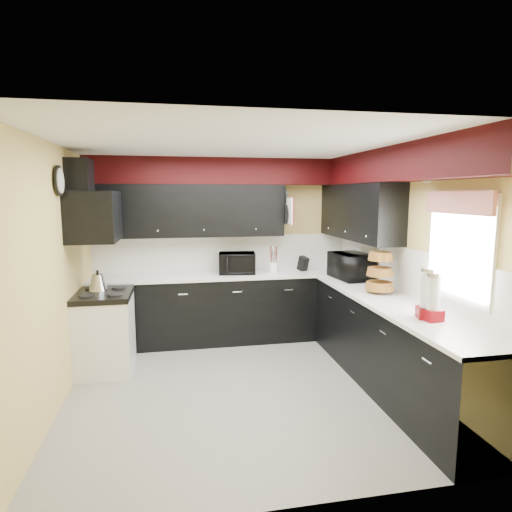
{
  "coord_description": "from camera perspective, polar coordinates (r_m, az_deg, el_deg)",
  "views": [
    {
      "loc": [
        -0.68,
        -4.23,
        2.02
      ],
      "look_at": [
        0.28,
        0.81,
        1.28
      ],
      "focal_mm": 30.0,
      "sensor_mm": 36.0,
      "label": 1
    }
  ],
  "objects": [
    {
      "name": "ground",
      "position": [
        4.74,
        -1.54,
        -17.03
      ],
      "size": [
        3.6,
        3.6,
        0.0
      ],
      "primitive_type": "plane",
      "color": "gray",
      "rests_on": "ground"
    },
    {
      "name": "wall_back",
      "position": [
        6.11,
        -4.32,
        0.98
      ],
      "size": [
        3.6,
        0.06,
        2.5
      ],
      "primitive_type": "cube",
      "color": "#E0C666",
      "rests_on": "ground"
    },
    {
      "name": "wall_right",
      "position": [
        4.96,
        19.37,
        -1.17
      ],
      "size": [
        0.06,
        3.6,
        2.5
      ],
      "primitive_type": "cube",
      "color": "#E0C666",
      "rests_on": "ground"
    },
    {
      "name": "wall_left",
      "position": [
        4.44,
        -25.22,
        -2.56
      ],
      "size": [
        0.06,
        3.6,
        2.5
      ],
      "primitive_type": "cube",
      "color": "#E0C666",
      "rests_on": "ground"
    },
    {
      "name": "ceiling",
      "position": [
        4.31,
        -1.68,
        14.62
      ],
      "size": [
        3.6,
        3.6,
        0.06
      ],
      "primitive_type": "cube",
      "color": "white",
      "rests_on": "wall_back"
    },
    {
      "name": "cab_back",
      "position": [
        5.98,
        -3.9,
        -7.01
      ],
      "size": [
        3.6,
        0.6,
        0.9
      ],
      "primitive_type": "cube",
      "color": "black",
      "rests_on": "ground"
    },
    {
      "name": "cab_right",
      "position": [
        4.76,
        17.56,
        -11.43
      ],
      "size": [
        0.6,
        3.0,
        0.9
      ],
      "primitive_type": "cube",
      "color": "black",
      "rests_on": "ground"
    },
    {
      "name": "counter_back",
      "position": [
        5.87,
        -3.95,
        -2.58
      ],
      "size": [
        3.62,
        0.64,
        0.04
      ],
      "primitive_type": "cube",
      "color": "white",
      "rests_on": "cab_back"
    },
    {
      "name": "counter_right",
      "position": [
        4.63,
        17.81,
        -5.93
      ],
      "size": [
        0.64,
        3.02,
        0.04
      ],
      "primitive_type": "cube",
      "color": "white",
      "rests_on": "cab_right"
    },
    {
      "name": "splash_back",
      "position": [
        6.11,
        -4.3,
        0.41
      ],
      "size": [
        3.6,
        0.02,
        0.5
      ],
      "primitive_type": "cube",
      "color": "white",
      "rests_on": "counter_back"
    },
    {
      "name": "splash_right",
      "position": [
        4.97,
        19.24,
        -1.85
      ],
      "size": [
        0.02,
        3.6,
        0.5
      ],
      "primitive_type": "cube",
      "color": "white",
      "rests_on": "counter_right"
    },
    {
      "name": "upper_back",
      "position": [
        5.86,
        -9.07,
        5.98
      ],
      "size": [
        2.6,
        0.35,
        0.7
      ],
      "primitive_type": "cube",
      "color": "black",
      "rests_on": "wall_back"
    },
    {
      "name": "upper_right",
      "position": [
        5.63,
        13.48,
        5.77
      ],
      "size": [
        0.35,
        1.8,
        0.7
      ],
      "primitive_type": "cube",
      "color": "black",
      "rests_on": "wall_right"
    },
    {
      "name": "soffit_back",
      "position": [
        5.89,
        -4.23,
        11.18
      ],
      "size": [
        3.6,
        0.36,
        0.35
      ],
      "primitive_type": "cube",
      "color": "black",
      "rests_on": "wall_back"
    },
    {
      "name": "soffit_right",
      "position": [
        4.67,
        19.19,
        11.53
      ],
      "size": [
        0.36,
        3.24,
        0.35
      ],
      "primitive_type": "cube",
      "color": "black",
      "rests_on": "wall_right"
    },
    {
      "name": "stove",
      "position": [
        5.29,
        -19.46,
        -9.75
      ],
      "size": [
        0.6,
        0.75,
        0.86
      ],
      "primitive_type": "cube",
      "color": "white",
      "rests_on": "ground"
    },
    {
      "name": "cooktop",
      "position": [
        5.17,
        -19.7,
        -4.89
      ],
      "size": [
        0.62,
        0.77,
        0.06
      ],
      "primitive_type": "cube",
      "color": "black",
      "rests_on": "stove"
    },
    {
      "name": "hood",
      "position": [
        5.06,
        -20.75,
        4.98
      ],
      "size": [
        0.5,
        0.78,
        0.55
      ],
      "primitive_type": "cube",
      "color": "black",
      "rests_on": "wall_left"
    },
    {
      "name": "hood_duct",
      "position": [
        5.08,
        -22.46,
        9.65
      ],
      "size": [
        0.24,
        0.4,
        0.4
      ],
      "primitive_type": "cube",
      "color": "black",
      "rests_on": "wall_left"
    },
    {
      "name": "window",
      "position": [
        4.17,
        25.58,
        0.94
      ],
      "size": [
        0.03,
        0.86,
        0.96
      ],
      "primitive_type": null,
      "color": "white",
      "rests_on": "wall_right"
    },
    {
      "name": "valance",
      "position": [
        4.11,
        25.31,
        6.46
      ],
      "size": [
        0.04,
        0.88,
        0.2
      ],
      "primitive_type": "cube",
      "color": "red",
      "rests_on": "wall_right"
    },
    {
      "name": "pan_top",
      "position": [
        5.97,
        3.8,
        8.03
      ],
      "size": [
        0.03,
        0.22,
        0.4
      ],
      "primitive_type": null,
      "color": "black",
      "rests_on": "upper_back"
    },
    {
      "name": "pan_mid",
      "position": [
        5.85,
        4.1,
        5.57
      ],
      "size": [
        0.03,
        0.28,
        0.46
      ],
      "primitive_type": null,
      "color": "black",
      "rests_on": "upper_back"
    },
    {
      "name": "pan_low",
      "position": [
        6.1,
        3.47,
        5.41
      ],
      "size": [
        0.03,
        0.24,
        0.42
      ],
      "primitive_type": null,
      "color": "black",
      "rests_on": "upper_back"
    },
    {
      "name": "cut_board",
      "position": [
        5.73,
        4.52,
        6.01
      ],
      "size": [
        0.03,
        0.26,
        0.35
      ],
      "primitive_type": "cube",
      "color": "white",
      "rests_on": "upper_back"
    },
    {
      "name": "baskets",
      "position": [
        4.88,
        16.2,
        -2.0
      ],
      "size": [
        0.27,
        0.27,
        0.5
      ],
      "primitive_type": null,
      "color": "brown",
      "rests_on": "upper_right"
    },
    {
      "name": "clock",
      "position": [
        4.61,
        -24.78,
        9.1
      ],
      "size": [
        0.03,
        0.3,
        0.3
      ],
      "primitive_type": null,
      "color": "black",
      "rests_on": "wall_left"
    },
    {
      "name": "deco_plate",
      "position": [
        4.59,
        21.87,
        10.51
      ],
      "size": [
        0.03,
        0.24,
        0.24
      ],
      "primitive_type": null,
      "color": "white",
      "rests_on": "wall_right"
    },
    {
      "name": "toaster_oven",
      "position": [
        5.88,
        -2.55,
        -0.95
      ],
      "size": [
        0.54,
        0.46,
        0.29
      ],
      "primitive_type": "imported",
      "rotation": [
        0.0,
        0.0,
        -0.12
      ],
      "color": "black",
      "rests_on": "counter_back"
    },
    {
      "name": "microwave",
      "position": [
        5.62,
        12.62,
        -1.33
      ],
      "size": [
        0.46,
        0.63,
        0.33
      ],
      "primitive_type": "imported",
      "rotation": [
        0.0,
        0.0,
        1.67
      ],
      "color": "black",
      "rests_on": "counter_right"
    },
    {
      "name": "utensil_crock",
      "position": [
        5.95,
        2.37,
        -1.54
      ],
      "size": [
        0.14,
        0.14,
        0.14
      ],
      "primitive_type": "cylinder",
      "rotation": [
        0.0,
        0.0,
        -0.03
      ],
      "color": "white",
      "rests_on": "counter_back"
    },
    {
      "name": "knife_block",
      "position": [
        6.11,
        6.29,
        -1.03
      ],
      "size": [
        0.14,
        0.15,
        0.2
      ],
      "primitive_type": "cube",
      "rotation": [
        0.0,
        0.0,
        0.43
      ],
      "color": "black",
      "rests_on": "counter_back"
    },
    {
      "name": "kettle",
      "position": [
        5.27,
        -20.33,
        -3.29
      ],
      "size": [
        0.23,
        0.23,
        0.19
      ],
      "primitive_type": null,
      "rotation": [
        0.0,
        0.0,
        -0.1
      ],
      "color": "#A3A3A7",
      "rests_on": "cooktop"
    },
    {
      "name": "dispenser_a",
      "position": [
        4.04,
        21.9,
        -4.76
      ],
      "size": [
        0.2,
        0.2,
        0.43
      ],
      "primitive_type": null,
      "rotation": [
        0.0,
        0.0,
        -0.31
      ],
      "color": "#63040E",
      "rests_on": "counter_right"
    },
    {
      "name": "dispenser_b",
      "position": [
        3.98,
        22.55,
        -5.21
      ],
      "size": [
        0.16,
        0.16,
        0.4
      ],
      "primitive_type": null,
      "rotation": [
        0.0,
        0.0,
        0.14
      ],
      "color": "#5C110C",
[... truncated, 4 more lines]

